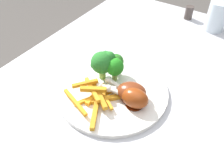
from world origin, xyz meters
TOP-DOWN VIEW (x-y plane):
  - dining_table at (0.00, 0.00)m, footprint 1.15×0.68m
  - dinner_plate at (-0.00, 0.01)m, footprint 0.29×0.29m
  - broccoli_floret_front at (0.06, 0.04)m, footprint 0.05×0.04m
  - broccoli_floret_middle at (0.03, 0.06)m, footprint 0.06×0.06m
  - broccoli_floret_back at (0.04, 0.03)m, footprint 0.05×0.05m
  - carrot_fries_pile at (-0.06, 0.02)m, footprint 0.15×0.15m
  - chicken_drumstick_near at (-0.00, -0.04)m, footprint 0.06×0.12m
  - chicken_drumstick_far at (0.00, -0.04)m, footprint 0.08×0.13m
  - chicken_drumstick_extra at (-0.02, -0.06)m, footprint 0.05×0.12m
  - water_glass at (0.47, -0.12)m, footprint 0.07×0.07m
  - pepper_shaker at (0.50, -0.01)m, footprint 0.03×0.03m

SIDE VIEW (x-z plane):
  - dining_table at x=0.00m, z-range 0.25..0.96m
  - dinner_plate at x=0.00m, z-range 0.71..0.72m
  - pepper_shaker at x=0.50m, z-range 0.71..0.76m
  - carrot_fries_pile at x=-0.06m, z-range 0.72..0.75m
  - chicken_drumstick_near at x=0.00m, z-range 0.72..0.76m
  - chicken_drumstick_far at x=0.00m, z-range 0.72..0.77m
  - chicken_drumstick_extra at x=-0.02m, z-range 0.72..0.77m
  - water_glass at x=0.47m, z-range 0.71..0.81m
  - broccoli_floret_front at x=0.06m, z-range 0.73..0.79m
  - broccoli_floret_back at x=0.04m, z-range 0.73..0.80m
  - broccoli_floret_middle at x=0.03m, z-range 0.74..0.82m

